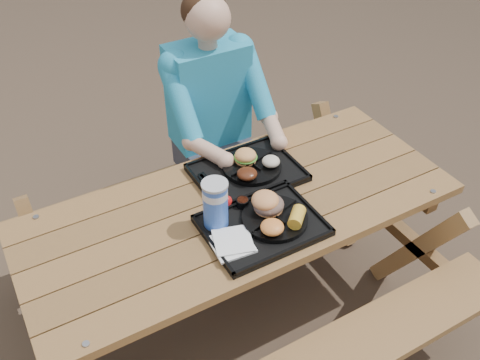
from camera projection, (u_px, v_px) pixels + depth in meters
ground at (240, 315)px, 2.68m from camera, size 60.00×60.00×0.00m
picnic_table at (240, 265)px, 2.44m from camera, size 1.80×1.49×0.75m
tray_near at (262, 226)px, 2.09m from camera, size 0.45×0.35×0.02m
tray_far at (247, 173)px, 2.34m from camera, size 0.45×0.35×0.02m
plate_near at (275, 218)px, 2.09m from camera, size 0.26×0.26×0.02m
plate_far at (252, 166)px, 2.35m from camera, size 0.26×0.26×0.02m
napkin_stack at (232, 244)px, 1.99m from camera, size 0.16×0.16×0.02m
soda_cup at (215, 205)px, 2.02m from camera, size 0.10×0.10×0.19m
condiment_bbq at (243, 202)px, 2.15m from camera, size 0.05×0.05×0.03m
condiment_mustard at (258, 200)px, 2.17m from camera, size 0.05×0.05×0.03m
sandwich at (269, 198)px, 2.08m from camera, size 0.12×0.12×0.12m
mac_cheese at (272, 227)px, 2.01m from camera, size 0.09×0.09×0.05m
corn_cob at (297, 217)px, 2.04m from camera, size 0.13×0.13×0.05m
cutlery_far at (210, 182)px, 2.27m from camera, size 0.04×0.15×0.01m
burger at (246, 153)px, 2.33m from camera, size 0.10×0.10×0.09m
baked_beans at (247, 174)px, 2.26m from camera, size 0.09×0.09×0.04m
potato_salad at (271, 161)px, 2.32m from camera, size 0.08×0.08×0.04m
diner at (211, 134)px, 2.79m from camera, size 0.48×0.84×1.28m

